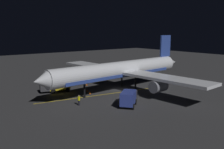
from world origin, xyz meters
TOP-DOWN VIEW (x-y plane):
  - ground_plane at (0.00, 0.00)m, footprint 180.00×180.00m
  - apron_guide_stripe at (-1.08, 4.00)m, footprint 4.83×27.92m
  - airliner at (0.04, -0.66)m, footprint 39.09×38.61m
  - baggage_truck at (6.68, 11.02)m, footprint 3.69×6.18m
  - catering_truck at (-9.28, 5.72)m, footprint 5.25×5.81m
  - ground_crew_worker at (-4.20, 12.22)m, footprint 0.40×0.40m
  - traffic_cone_near_left at (7.12, 11.84)m, footprint 0.50×0.50m
  - traffic_cone_near_right at (2.95, 6.06)m, footprint 0.50×0.50m
  - traffic_cone_under_wing at (0.90, 6.76)m, footprint 0.50×0.50m
  - traffic_cone_far at (7.93, 3.08)m, footprint 0.50×0.50m

SIDE VIEW (x-z plane):
  - ground_plane at x=0.00m, z-range -0.20..0.00m
  - apron_guide_stripe at x=-1.08m, z-range 0.00..0.01m
  - traffic_cone_near_left at x=7.12m, z-range -0.03..0.52m
  - traffic_cone_near_right at x=2.95m, z-range -0.03..0.52m
  - traffic_cone_under_wing at x=0.90m, z-range -0.03..0.52m
  - traffic_cone_far at x=7.93m, z-range -0.03..0.52m
  - ground_crew_worker at x=-4.20m, z-range 0.02..1.76m
  - baggage_truck at x=6.68m, z-range 0.03..2.47m
  - catering_truck at x=-9.28m, z-range 0.03..2.48m
  - airliner at x=0.04m, z-range -1.48..9.62m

